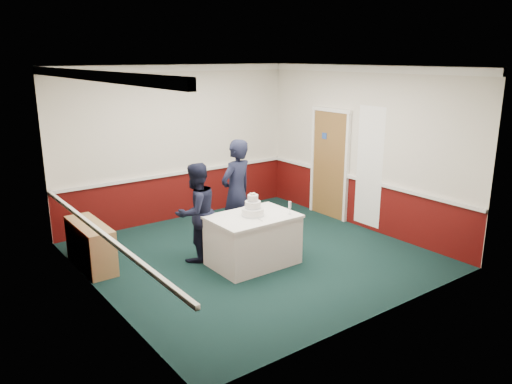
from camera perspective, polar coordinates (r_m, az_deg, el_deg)
ground at (r=8.23m, az=-0.24°, el=-7.22°), size 5.00×5.00×0.00m
room_shell at (r=8.23m, az=-2.35°, el=7.00°), size 5.00×5.00×3.00m
sideboard at (r=8.08m, az=-18.36°, el=-5.79°), size 0.41×1.20×0.70m
cake_table at (r=7.77m, az=-0.36°, el=-5.45°), size 1.32×0.92×0.79m
wedding_cake at (r=7.60m, az=-0.36°, el=-1.93°), size 0.35×0.35×0.36m
cake_knife at (r=7.47m, az=0.36°, el=-3.13°), size 0.05×0.22×0.00m
champagne_flute at (r=7.68m, az=3.89°, el=-1.57°), size 0.05×0.05×0.21m
person_man at (r=7.86m, az=-6.85°, el=-2.33°), size 0.87×0.74×1.57m
person_woman at (r=8.43m, az=-2.25°, el=-0.10°), size 0.75×0.59×1.83m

